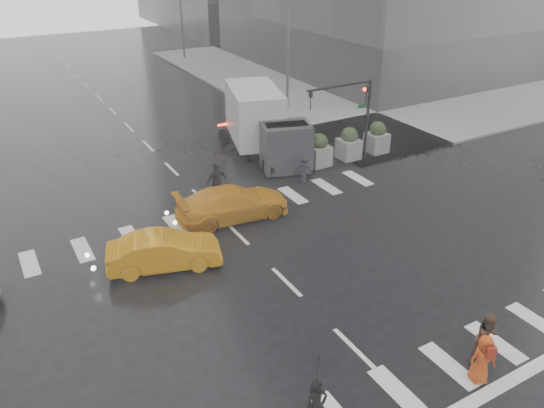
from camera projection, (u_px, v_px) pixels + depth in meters
ground at (286, 282)px, 19.41m from camera, size 120.00×120.00×0.00m
sidewalk_ne at (383, 95)px, 41.51m from camera, size 35.00×35.00×0.15m
road_markings at (286, 282)px, 19.40m from camera, size 18.00×48.00×0.01m
traffic_signal_pole at (354, 106)px, 28.10m from camera, size 4.45×0.42×4.50m
street_lamp_near at (287, 39)px, 35.84m from camera, size 2.15×0.22×9.00m
street_lamp_far at (179, 7)px, 51.26m from camera, size 2.15×0.22×9.00m
planter_west at (319, 151)px, 28.38m from camera, size 1.10×1.10×1.80m
planter_mid at (349, 144)px, 29.27m from camera, size 1.10×1.10×1.80m
planter_east at (377, 138)px, 30.16m from camera, size 1.10×1.10×1.80m
pedestrian_black at (318, 379)px, 12.99m from camera, size 1.14×1.15×2.43m
pedestrian_brown at (487, 339)px, 15.42m from camera, size 0.84×0.66×1.73m
pedestrian_orange at (483, 359)px, 14.81m from camera, size 0.89×0.75×1.55m
pedestrian_far_a at (217, 181)px, 25.11m from camera, size 1.14×0.78×1.83m
pedestrian_far_b at (304, 169)px, 26.78m from camera, size 1.10×1.03×1.51m
taxi_mid at (164, 251)px, 19.97m from camera, size 4.49×2.61×1.40m
taxi_rear at (233, 203)px, 23.45m from camera, size 4.64×2.43×1.47m
box_truck at (262, 122)px, 29.53m from camera, size 2.60×6.94×3.69m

